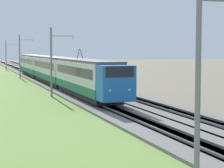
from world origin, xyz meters
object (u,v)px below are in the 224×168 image
object	(u,v)px
catenary_mast_mid	(52,61)
catenary_mast_near	(200,78)
passenger_train	(53,68)
catenary_mast_far	(20,56)
catenary_mast_distant	(6,55)

from	to	relation	value
catenary_mast_mid	catenary_mast_near	bearing A→B (deg)	179.99
catenary_mast_near	catenary_mast_mid	bearing A→B (deg)	-0.01
passenger_train	catenary_mast_mid	world-z (taller)	catenary_mast_mid
passenger_train	catenary_mast_near	size ratio (longest dim) A/B	7.44
catenary_mast_far	catenary_mast_near	bearing A→B (deg)	180.00
passenger_train	catenary_mast_distant	size ratio (longest dim) A/B	7.99
catenary_mast_near	catenary_mast_mid	size ratio (longest dim) A/B	1.05
catenary_mast_mid	catenary_mast_far	distance (m)	31.45
passenger_train	catenary_mast_far	world-z (taller)	catenary_mast_far
catenary_mast_near	catenary_mast_distant	bearing A→B (deg)	-0.00
catenary_mast_far	catenary_mast_mid	bearing A→B (deg)	-180.00
passenger_train	catenary_mast_mid	size ratio (longest dim) A/B	7.84
catenary_mast_mid	catenary_mast_far	bearing A→B (deg)	0.00
catenary_mast_mid	catenary_mast_far	size ratio (longest dim) A/B	0.97
passenger_train	catenary_mast_near	xyz separation A→B (m)	(-47.13, 2.88, 1.63)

